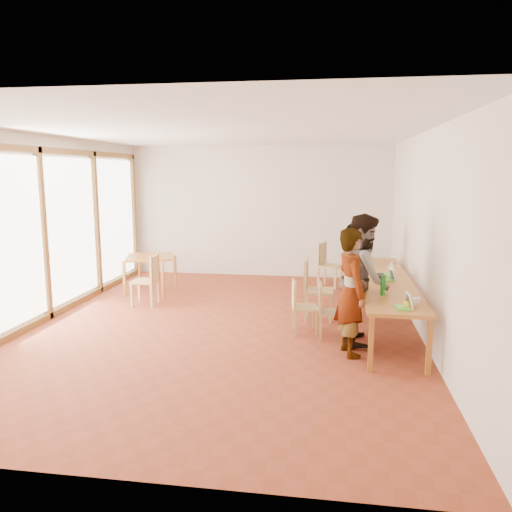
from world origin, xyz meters
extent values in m
plane|color=brown|center=(0.00, 0.00, 0.00)|extent=(8.00, 8.00, 0.00)
cube|color=beige|center=(0.00, 4.00, 1.50)|extent=(6.00, 0.10, 3.00)
cube|color=beige|center=(0.00, -4.00, 1.50)|extent=(6.00, 0.10, 3.00)
cube|color=beige|center=(3.00, 0.00, 1.50)|extent=(0.10, 8.00, 3.00)
cube|color=white|center=(-2.96, 0.00, 1.50)|extent=(0.10, 8.00, 3.00)
cube|color=white|center=(0.00, 0.00, 3.02)|extent=(6.00, 8.00, 0.04)
cube|color=#B36727|center=(2.50, 0.46, 0.72)|extent=(0.80, 4.00, 0.05)
cube|color=#B36727|center=(2.16, -1.48, 0.35)|extent=(0.06, 0.06, 0.70)
cube|color=#B36727|center=(2.16, 2.40, 0.35)|extent=(0.06, 0.06, 0.70)
cube|color=#B36727|center=(2.84, -1.48, 0.35)|extent=(0.06, 0.06, 0.70)
cube|color=#B36727|center=(2.84, 2.40, 0.35)|extent=(0.06, 0.06, 0.70)
cube|color=#B36727|center=(-1.93, 2.01, 0.72)|extent=(0.90, 0.90, 0.05)
cube|color=#B36727|center=(-2.32, 1.62, 0.35)|extent=(0.05, 0.05, 0.70)
cube|color=#B36727|center=(-2.32, 2.40, 0.35)|extent=(0.05, 0.05, 0.70)
cube|color=#B36727|center=(-1.54, 1.62, 0.35)|extent=(0.05, 0.05, 0.70)
cube|color=#B36727|center=(-1.54, 2.40, 0.35)|extent=(0.05, 0.05, 0.70)
cube|color=tan|center=(1.69, -0.32, 0.39)|extent=(0.40, 0.40, 0.04)
cube|color=tan|center=(1.52, -0.32, 0.60)|extent=(0.05, 0.38, 0.40)
cube|color=tan|center=(1.29, -0.06, 0.38)|extent=(0.43, 0.43, 0.04)
cube|color=tan|center=(1.12, -0.09, 0.60)|extent=(0.10, 0.37, 0.39)
cube|color=tan|center=(1.48, 0.63, 0.48)|extent=(0.48, 0.48, 0.04)
cube|color=tan|center=(1.26, 0.63, 0.75)|extent=(0.05, 0.47, 0.49)
cube|color=tan|center=(1.65, 3.07, 0.44)|extent=(0.56, 0.56, 0.04)
cube|color=tan|center=(1.47, 3.14, 0.69)|extent=(0.19, 0.42, 0.45)
cube|color=tan|center=(-1.69, 1.08, 0.44)|extent=(0.43, 0.43, 0.04)
cube|color=tan|center=(-1.49, 1.08, 0.69)|extent=(0.04, 0.43, 0.45)
imported|color=gray|center=(1.93, -0.91, 0.85)|extent=(0.58, 0.71, 1.70)
imported|color=gray|center=(2.12, -0.37, 0.92)|extent=(0.71, 0.91, 1.84)
imported|color=gray|center=(2.12, 1.65, 0.76)|extent=(0.62, 1.02, 1.53)
cube|color=#53C733|center=(2.54, -1.25, 0.76)|extent=(0.18, 0.24, 0.02)
cube|color=white|center=(2.62, -1.25, 0.85)|extent=(0.08, 0.22, 0.20)
cube|color=#53C733|center=(2.52, 0.35, 0.76)|extent=(0.21, 0.26, 0.02)
cube|color=white|center=(2.61, 0.37, 0.85)|extent=(0.11, 0.22, 0.19)
cube|color=#53C733|center=(2.56, 0.74, 0.76)|extent=(0.22, 0.28, 0.03)
cube|color=white|center=(2.64, 0.73, 0.85)|extent=(0.12, 0.23, 0.20)
imported|color=yellow|center=(2.62, -1.24, 0.80)|extent=(0.16, 0.16, 0.10)
cylinder|color=#176D1A|center=(2.36, -0.61, 0.89)|extent=(0.07, 0.07, 0.28)
cylinder|color=silver|center=(2.71, -1.07, 0.80)|extent=(0.07, 0.07, 0.09)
cylinder|color=white|center=(2.76, -0.94, 0.78)|extent=(0.08, 0.08, 0.06)
cube|color=#D63346|center=(2.80, 1.89, 0.76)|extent=(0.05, 0.10, 0.01)
cube|color=black|center=(2.40, 0.35, 0.80)|extent=(0.16, 0.26, 0.09)
camera|label=1|loc=(1.65, -7.39, 2.41)|focal=35.00mm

